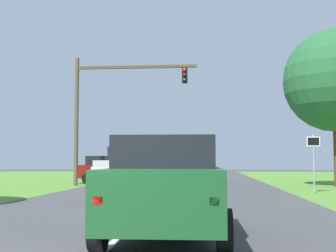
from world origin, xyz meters
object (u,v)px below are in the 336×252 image
Objects in this scene: oak_tree_right at (335,81)px; red_suv_near at (167,185)px; crossing_suv_far at (110,169)px; keep_moving_sign at (314,155)px; pickup_truck_lead at (141,174)px; traffic_light at (108,101)px.

red_suv_near is at bearing -113.80° from oak_tree_right.
oak_tree_right is at bearing -12.55° from crossing_suv_far.
red_suv_near is at bearing -113.23° from keep_moving_sign.
oak_tree_right is 14.86m from crossing_suv_far.
pickup_truck_lead reaches higher than crossing_suv_far.
traffic_light is at bearing -81.47° from crossing_suv_far.
oak_tree_right reaches higher than pickup_truck_lead.
traffic_light reaches higher than crossing_suv_far.
keep_moving_sign is 7.09m from oak_tree_right.
red_suv_near is 0.85× the size of pickup_truck_lead.
keep_moving_sign is 13.88m from crossing_suv_far.
pickup_truck_lead is at bearing -143.51° from keep_moving_sign.
oak_tree_right is at bearing 64.78° from keep_moving_sign.
traffic_light reaches higher than red_suv_near.
keep_moving_sign is at bearing 66.77° from red_suv_near.
keep_moving_sign reaches higher than crossing_suv_far.
red_suv_near is 1.73× the size of keep_moving_sign.
crossing_suv_far is (-0.48, 3.22, -4.07)m from traffic_light.
oak_tree_right is (9.67, 10.47, 5.04)m from pickup_truck_lead.
oak_tree_right is at bearing 66.20° from red_suv_near.
oak_tree_right is (2.40, 5.09, 4.31)m from keep_moving_sign.
oak_tree_right is at bearing 47.28° from pickup_truck_lead.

